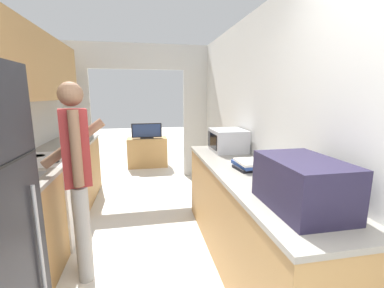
# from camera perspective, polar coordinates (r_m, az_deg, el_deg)

# --- Properties ---
(wall_right) EXTENTS (0.06, 6.68, 2.50)m
(wall_right) POSITION_cam_1_polar(r_m,az_deg,el_deg) (2.51, 19.33, 2.27)
(wall_right) COLOR silver
(wall_right) RESTS_ON ground_plane
(wall_far_with_doorway) EXTENTS (3.00, 0.06, 2.50)m
(wall_far_with_doorway) POSITION_cam_1_polar(r_m,az_deg,el_deg) (4.92, -11.83, 8.90)
(wall_far_with_doorway) COLOR silver
(wall_far_with_doorway) RESTS_ON ground_plane
(counter_left) EXTENTS (0.62, 2.96, 0.92)m
(counter_left) POSITION_cam_1_polar(r_m,az_deg,el_deg) (3.60, -27.93, -8.86)
(counter_left) COLOR #B2844C
(counter_left) RESTS_ON ground_plane
(counter_right) EXTENTS (0.62, 2.42, 0.92)m
(counter_right) POSITION_cam_1_polar(r_m,az_deg,el_deg) (2.55, 12.14, -15.86)
(counter_right) COLOR #B2844C
(counter_right) RESTS_ON ground_plane
(range_oven) EXTENTS (0.66, 0.75, 1.06)m
(range_oven) POSITION_cam_1_polar(r_m,az_deg,el_deg) (3.31, -29.36, -10.55)
(range_oven) COLOR white
(range_oven) RESTS_ON ground_plane
(person) EXTENTS (0.54, 0.44, 1.70)m
(person) POSITION_cam_1_polar(r_m,az_deg,el_deg) (2.39, -24.07, -6.63)
(person) COLOR #9E9E9E
(person) RESTS_ON ground_plane
(suitcase) EXTENTS (0.38, 0.59, 0.31)m
(suitcase) POSITION_cam_1_polar(r_m,az_deg,el_deg) (1.69, 23.24, -8.09)
(suitcase) COLOR #231E38
(suitcase) RESTS_ON counter_right
(microwave) EXTENTS (0.40, 0.45, 0.26)m
(microwave) POSITION_cam_1_polar(r_m,az_deg,el_deg) (3.16, 7.98, 0.84)
(microwave) COLOR #B7B7BC
(microwave) RESTS_ON counter_right
(book_stack) EXTENTS (0.27, 0.32, 0.08)m
(book_stack) POSITION_cam_1_polar(r_m,az_deg,el_deg) (2.44, 12.56, -4.48)
(book_stack) COLOR black
(book_stack) RESTS_ON counter_right
(tv_cabinet) EXTENTS (0.87, 0.42, 0.65)m
(tv_cabinet) POSITION_cam_1_polar(r_m,az_deg,el_deg) (5.86, -9.88, -1.80)
(tv_cabinet) COLOR #B2844C
(tv_cabinet) RESTS_ON ground_plane
(television) EXTENTS (0.65, 0.16, 0.33)m
(television) POSITION_cam_1_polar(r_m,az_deg,el_deg) (5.73, -10.03, 2.87)
(television) COLOR black
(television) RESTS_ON tv_cabinet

